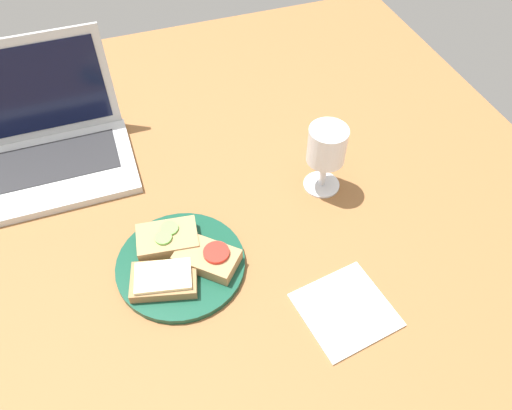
{
  "coord_description": "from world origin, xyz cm",
  "views": [
    {
      "loc": [
        -10.17,
        -54.97,
        73.47
      ],
      "look_at": [
        8.42,
        -1.62,
        8.0
      ],
      "focal_mm": 35.0,
      "sensor_mm": 36.0,
      "label": 1
    }
  ],
  "objects": [
    {
      "name": "wine_glass",
      "position": [
        23.45,
        3.08,
        12.64
      ],
      "size": [
        7.07,
        7.07,
        13.94
      ],
      "color": "white",
      "rests_on": "wooden_table"
    },
    {
      "name": "sandwich_with_cheese",
      "position": [
        -9.93,
        -9.4,
        5.3
      ],
      "size": [
        11.84,
        9.12,
        2.44
      ],
      "color": "#937047",
      "rests_on": "plate"
    },
    {
      "name": "sandwich_with_cucumber",
      "position": [
        -7.6,
        -1.88,
        5.51
      ],
      "size": [
        10.99,
        8.04,
        3.07
      ],
      "color": "#A88456",
      "rests_on": "plate"
    },
    {
      "name": "sandwich_with_tomato",
      "position": [
        -2.15,
        -7.7,
        5.41
      ],
      "size": [
        11.64,
        11.38,
        2.92
      ],
      "color": "#A88456",
      "rests_on": "plate"
    },
    {
      "name": "laptop",
      "position": [
        -25.16,
        27.51,
        7.75
      ],
      "size": [
        31.43,
        24.57,
        22.37
      ],
      "color": "silver",
      "rests_on": "wooden_table"
    },
    {
      "name": "wooden_table",
      "position": [
        0.0,
        0.0,
        1.5
      ],
      "size": [
        140.0,
        140.0,
        3.0
      ],
      "primitive_type": "cube",
      "color": "brown",
      "rests_on": "ground"
    },
    {
      "name": "napkin",
      "position": [
        15.93,
        -22.99,
        3.2
      ],
      "size": [
        15.37,
        15.12,
        0.4
      ],
      "primitive_type": "cube",
      "rotation": [
        0.0,
        0.0,
        0.15
      ],
      "color": "white",
      "rests_on": "wooden_table"
    },
    {
      "name": "plate",
      "position": [
        -6.6,
        -6.32,
        3.58
      ],
      "size": [
        21.63,
        21.63,
        1.15
      ],
      "primitive_type": "cylinder",
      "color": "#144733",
      "rests_on": "wooden_table"
    }
  ]
}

